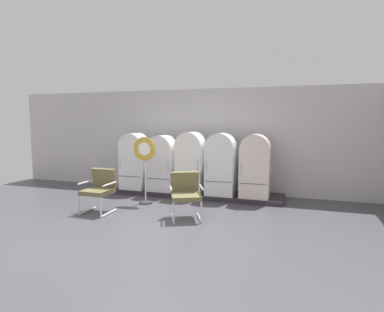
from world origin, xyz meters
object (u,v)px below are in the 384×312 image
refrigerator_1 (163,161)px  refrigerator_3 (221,162)px  refrigerator_4 (255,164)px  sign_stand (145,168)px  refrigerator_2 (191,161)px  armchair_left (100,188)px  armchair_right (186,192)px  refrigerator_0 (135,159)px

refrigerator_1 → refrigerator_3: 1.58m
refrigerator_4 → sign_stand: bearing=-156.9°
refrigerator_2 → sign_stand: size_ratio=0.99×
refrigerator_4 → armchair_left: refrigerator_4 is taller
refrigerator_3 → refrigerator_2: bearing=178.1°
armchair_right → refrigerator_0: bearing=139.4°
refrigerator_3 → armchair_right: size_ratio=1.66×
refrigerator_0 → refrigerator_2: refrigerator_2 is taller
refrigerator_1 → refrigerator_2: (0.78, 0.00, 0.05)m
refrigerator_0 → refrigerator_4: 3.25m
refrigerator_1 → armchair_left: refrigerator_1 is taller
refrigerator_2 → refrigerator_0: bearing=-179.6°
refrigerator_2 → refrigerator_4: refrigerator_2 is taller
refrigerator_2 → refrigerator_3: size_ratio=1.01×
refrigerator_2 → sign_stand: 1.30m
refrigerator_3 → armchair_right: 1.86m
armchair_right → sign_stand: 1.57m
refrigerator_2 → armchair_right: bearing=-74.5°
sign_stand → armchair_right: bearing=-31.7°
refrigerator_1 → refrigerator_3: size_ratio=0.95×
armchair_left → refrigerator_1: bearing=72.8°
refrigerator_0 → refrigerator_3: 2.41m
armchair_right → sign_stand: sign_stand is taller
refrigerator_2 → armchair_right: size_ratio=1.68×
refrigerator_3 → sign_stand: (-1.60, -0.99, -0.06)m
refrigerator_0 → refrigerator_1: bearing=0.6°
armchair_right → sign_stand: (-1.31, 0.81, 0.33)m
refrigerator_1 → refrigerator_2: size_ratio=0.94×
refrigerator_3 → armchair_right: bearing=-99.2°
refrigerator_0 → refrigerator_1: refrigerator_0 is taller
armchair_left → refrigerator_2: bearing=54.8°
refrigerator_3 → refrigerator_1: bearing=179.1°
armchair_right → sign_stand: size_ratio=0.59×
refrigerator_2 → armchair_right: refrigerator_2 is taller
refrigerator_2 → armchair_right: (0.50, -1.82, -0.41)m
armchair_left → sign_stand: bearing=58.2°
refrigerator_0 → refrigerator_4: (3.25, 0.03, 0.01)m
refrigerator_3 → armchair_left: 2.96m
armchair_right → refrigerator_4: bearing=58.4°
refrigerator_3 → refrigerator_4: size_ratio=1.01×
refrigerator_2 → refrigerator_3: (0.80, -0.03, -0.01)m
refrigerator_0 → refrigerator_2: bearing=0.4°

